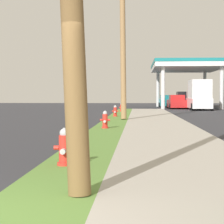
{
  "coord_description": "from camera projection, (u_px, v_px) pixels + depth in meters",
  "views": [
    {
      "loc": [
        1.97,
        -4.48,
        1.5
      ],
      "look_at": [
        0.7,
        16.4,
        0.69
      ],
      "focal_mm": 67.91,
      "sensor_mm": 36.0,
      "label": 1
    }
  ],
  "objects": [
    {
      "name": "fire_hydrant_second",
      "position": [
        105.0,
        121.0,
        17.92
      ],
      "size": [
        0.42,
        0.38,
        0.74
      ],
      "color": "red",
      "rests_on": "grass_verge"
    },
    {
      "name": "car_teal_by_near_pump",
      "position": [
        166.0,
        102.0,
        55.39
      ],
      "size": [
        1.99,
        4.52,
        1.57
      ],
      "color": "#197075",
      "rests_on": "ground"
    },
    {
      "name": "truck_black_on_apron",
      "position": [
        184.0,
        100.0,
        51.17
      ],
      "size": [
        2.14,
        5.41,
        1.97
      ],
      "color": "black",
      "rests_on": "ground"
    },
    {
      "name": "fire_hydrant_third",
      "position": [
        115.0,
        111.0,
        28.11
      ],
      "size": [
        0.42,
        0.37,
        0.74
      ],
      "color": "red",
      "rests_on": "grass_verge"
    },
    {
      "name": "fire_hydrant_nearest",
      "position": [
        64.0,
        149.0,
        8.39
      ],
      "size": [
        0.42,
        0.38,
        0.74
      ],
      "color": "red",
      "rests_on": "grass_verge"
    },
    {
      "name": "utility_pole_midground",
      "position": [
        123.0,
        40.0,
        24.93
      ],
      "size": [
        0.51,
        2.28,
        9.18
      ],
      "color": "#937047",
      "rests_on": "grass_verge"
    },
    {
      "name": "car_red_by_far_pump",
      "position": [
        177.0,
        102.0,
        48.37
      ],
      "size": [
        2.05,
        4.55,
        1.57
      ],
      "color": "red",
      "rests_on": "ground"
    },
    {
      "name": "truck_white_at_forecourt",
      "position": [
        199.0,
        96.0,
        44.2
      ],
      "size": [
        2.15,
        6.41,
        3.11
      ],
      "color": "white",
      "rests_on": "ground"
    },
    {
      "name": "fire_hydrant_fourth",
      "position": [
        121.0,
        108.0,
        36.71
      ],
      "size": [
        0.42,
        0.38,
        0.74
      ],
      "color": "red",
      "rests_on": "grass_verge"
    }
  ]
}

